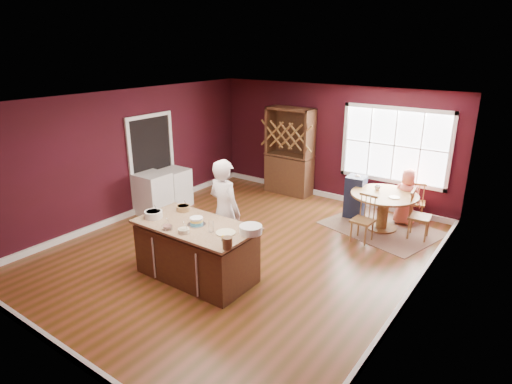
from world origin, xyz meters
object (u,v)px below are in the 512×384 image
chair_south (363,219)px  chair_north (416,201)px  chair_east (420,215)px  washer (153,194)px  toddler (356,180)px  layer_cake (196,221)px  seated_woman (407,197)px  dining_table (384,204)px  hutch (289,151)px  kitchen_island (196,252)px  dryer (175,188)px  high_chair (355,196)px  baker (225,212)px

chair_south → chair_north: (0.52, 1.57, -0.00)m
chair_east → washer: 5.52m
chair_east → toddler: size_ratio=3.71×
layer_cake → seated_woman: bearing=64.2°
washer → toddler: bearing=34.4°
chair_north → seated_woman: 0.31m
dining_table → layer_cake: bearing=-115.5°
chair_east → chair_south: size_ratio=1.06×
hutch → washer: size_ratio=2.32×
kitchen_island → chair_north: size_ratio=2.12×
dryer → chair_north: bearing=25.4°
high_chair → dryer: bearing=-160.0°
chair_south → hutch: (-2.60, 1.59, 0.61)m
dining_table → washer: 4.87m
chair_south → washer: 4.48m
layer_cake → seated_woman: 4.59m
seated_woman → hutch: size_ratio=0.55×
kitchen_island → dining_table: (1.74, 3.58, 0.10)m
toddler → dryer: 4.09m
chair_east → high_chair: (-1.45, 0.30, -0.01)m
chair_south → seated_woman: 1.39m
toddler → kitchen_island: bearing=-104.2°
baker → chair_east: (2.46, 2.85, -0.42)m
layer_cake → chair_east: (2.44, 3.55, -0.50)m
toddler → chair_east: bearing=-14.3°
chair_south → hutch: hutch is taller
hutch → baker: bearing=-75.1°
kitchen_island → chair_north: 4.87m
kitchen_island → layer_cake: layer_cake is taller
baker → toddler: (0.98, 3.23, -0.10)m
baker → chair_east: baker is taller
layer_cake → chair_south: size_ratio=0.31×
baker → layer_cake: baker is taller
layer_cake → seated_woman: seated_woman is taller
dining_table → high_chair: 0.77m
chair_north → high_chair: bearing=10.7°
chair_south → washer: washer is taller
chair_east → toddler: 1.56m
layer_cake → toddler: 4.05m
hutch → washer: hutch is taller
chair_north → kitchen_island: bearing=50.4°
chair_east → dryer: 5.31m
chair_east → layer_cake: bearing=139.1°
dining_table → baker: 3.38m
seated_woman → high_chair: 1.05m
high_chair → toddler: 0.34m
washer → dryer: size_ratio=1.06×
baker → layer_cake: size_ratio=6.31×
high_chair → hutch: (-1.99, 0.53, 0.59)m
hutch → washer: 3.43m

